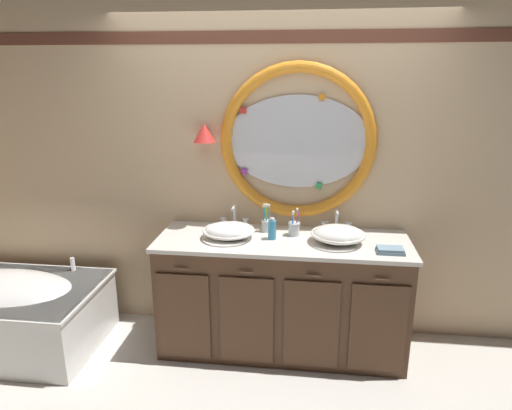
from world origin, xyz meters
The scene contains 12 objects.
ground_plane centered at (0.00, 0.00, 0.00)m, with size 14.00×14.00×0.00m, color silver.
back_wall_assembly centered at (0.01, 0.58, 1.33)m, with size 6.40×0.26×2.60m.
vanity_counter centered at (0.09, 0.24, 0.45)m, with size 1.86×0.67×0.90m.
bathtub centered at (-2.06, -0.01, 0.30)m, with size 1.49×0.88×0.60m.
sink_basin_left centered at (-0.31, 0.21, 0.95)m, with size 0.39×0.39×0.11m.
sink_basin_right centered at (0.48, 0.21, 0.96)m, with size 0.39×0.39×0.13m.
faucet_set_left centered at (-0.31, 0.47, 0.97)m, with size 0.23×0.13×0.18m.
faucet_set_right centered at (0.48, 0.47, 0.96)m, with size 0.23×0.12×0.17m.
toothbrush_holder_left centered at (-0.05, 0.39, 0.96)m, with size 0.08×0.08×0.22m.
toothbrush_holder_right centered at (0.16, 0.33, 0.95)m, with size 0.09×0.09×0.21m.
soap_dispenser centered at (0.01, 0.23, 0.97)m, with size 0.06×0.07×0.17m.
folded_hand_towel centered at (0.83, 0.06, 0.92)m, with size 0.19×0.12×0.04m.
Camera 1 is at (0.27, -2.88, 2.08)m, focal length 31.73 mm.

